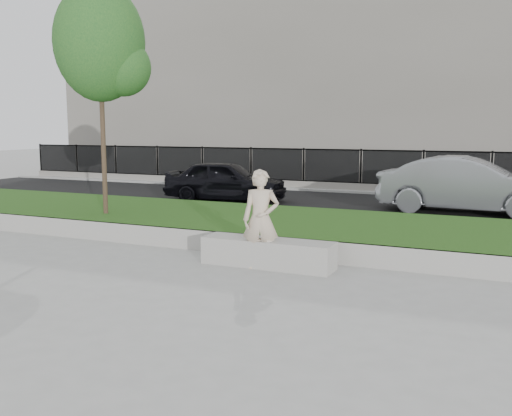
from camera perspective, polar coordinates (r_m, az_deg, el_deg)
The scene contains 13 objects.
ground at distance 9.82m, azimuth -3.49°, elevation -5.95°, with size 90.00×90.00×0.00m, color gray.
grass_bank at distance 12.45m, azimuth 2.96°, elevation -2.02°, with size 34.00×4.00×0.40m, color #13340D.
grass_kerb at distance 10.68m, azimuth -0.89°, elevation -3.69°, with size 34.00×0.08×0.40m, color gray.
street at distance 17.65m, azimuth 9.50°, elevation 0.27°, with size 34.00×7.00×0.04m, color black.
far_pavement at distance 22.00m, azimuth 12.53°, elevation 1.81°, with size 34.00×3.00×0.12m, color gray.
iron_fence at distance 20.98m, azimuth 12.00°, elevation 2.86°, with size 32.00×0.30×1.50m.
building_facade at distance 28.89m, azimuth 15.78°, elevation 12.96°, with size 34.00×10.00×10.00m, color slate.
stone_bench at distance 9.82m, azimuth 1.19°, elevation -4.51°, with size 2.32×0.58×0.47m, color gray.
man at distance 9.60m, azimuth 0.49°, elevation -1.14°, with size 0.61×0.40×1.68m, color beige.
book at distance 9.66m, azimuth 0.96°, elevation -3.21°, with size 0.25×0.18×0.03m, color beige.
young_tree at distance 13.65m, azimuth -15.02°, elevation 15.30°, with size 2.11×2.02×5.17m.
car_dark at distance 18.15m, azimuth -3.04°, elevation 2.74°, with size 1.56×3.87×1.32m, color black.
car_silver at distance 16.60m, azimuth 20.45°, elevation 2.16°, with size 1.65×4.72×1.55m, color gray.
Camera 1 is at (4.47, -8.42, 2.37)m, focal length 40.00 mm.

